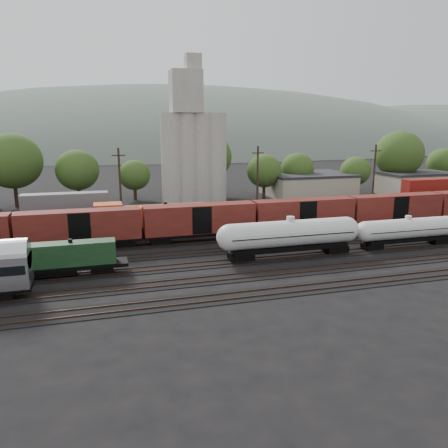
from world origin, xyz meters
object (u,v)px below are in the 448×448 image
object	(u,v)px
tank_car_a	(290,235)
grain_silo	(193,147)
green_locomotive	(45,258)
orange_locomotive	(143,218)

from	to	relation	value
tank_car_a	grain_silo	size ratio (longest dim) A/B	0.62
green_locomotive	orange_locomotive	bearing A→B (deg)	52.49
green_locomotive	tank_car_a	world-z (taller)	tank_car_a
orange_locomotive	tank_car_a	bearing A→B (deg)	-43.48
tank_car_a	orange_locomotive	distance (m)	21.80
tank_car_a	orange_locomotive	bearing A→B (deg)	136.52
green_locomotive	grain_silo	size ratio (longest dim) A/B	0.52
tank_car_a	orange_locomotive	world-z (taller)	same
green_locomotive	tank_car_a	bearing A→B (deg)	-0.00
orange_locomotive	grain_silo	distance (m)	30.25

